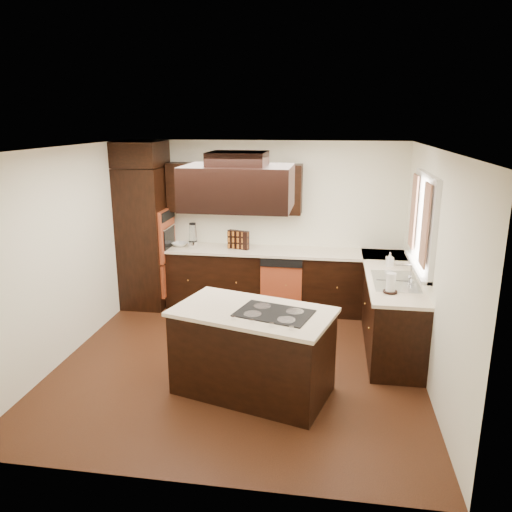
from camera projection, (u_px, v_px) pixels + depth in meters
The scene contains 30 objects.
floor at pixel (240, 362), 5.97m from camera, with size 4.20×4.20×0.02m, color #532B16.
ceiling at pixel (238, 147), 5.30m from camera, with size 4.20×4.20×0.02m, color white.
wall_back at pixel (265, 224), 7.65m from camera, with size 4.20×0.02×2.50m, color white.
wall_front at pixel (186, 340), 3.63m from camera, with size 4.20×0.02×2.50m, color white.
wall_left at pixel (65, 254), 5.95m from camera, with size 0.02×4.20×2.50m, color white.
wall_right at pixel (433, 269), 5.33m from camera, with size 0.02×4.20×2.50m, color white.
oven_column at pixel (145, 238), 7.57m from camera, with size 0.65×0.75×2.12m, color black.
wall_oven_face at pixel (167, 235), 7.50m from camera, with size 0.05×0.62×0.78m, color #B34826.
base_cabinets_back at pixel (264, 280), 7.56m from camera, with size 2.93×0.60×0.88m, color black.
base_cabinets_right at pixel (389, 308), 6.44m from camera, with size 0.60×2.40×0.88m, color black.
countertop_back at pixel (264, 251), 7.42m from camera, with size 2.93×0.63×0.04m, color #F4E4C4.
countertop_right at pixel (391, 274), 6.32m from camera, with size 0.63×2.40×0.04m, color #F4E4C4.
upper_cabinets at pixel (234, 188), 7.39m from camera, with size 2.00×0.34×0.72m, color black.
dishwasher_front at pixel (281, 290), 7.25m from camera, with size 0.60×0.05×0.72m, color #B34826.
window_frame at pixel (424, 222), 5.75m from camera, with size 0.06×1.32×1.12m, color white.
window_pane at pixel (426, 222), 5.75m from camera, with size 0.00×1.20×1.00m, color white.
curtain_left at pixel (425, 225), 5.35m from camera, with size 0.02×0.34×0.90m, color beige.
curtain_right at pixel (413, 211), 6.15m from camera, with size 0.02×0.34×0.90m, color beige.
sink_rim at pixel (395, 281), 5.98m from camera, with size 0.52×0.84×0.01m, color silver.
island at pixel (253, 353), 5.21m from camera, with size 1.55×0.85×0.88m, color black.
island_top at pixel (253, 312), 5.09m from camera, with size 1.61×0.90×0.04m, color #F4E4C4.
cooktop at pixel (274, 313), 4.99m from camera, with size 0.73×0.49×0.01m, color black.
range_hood at pixel (238, 187), 4.86m from camera, with size 1.05×0.72×0.42m, color black.
hood_duct at pixel (238, 159), 4.78m from camera, with size 0.55×0.50×0.13m, color black.
blender_base at pixel (193, 245), 7.52m from camera, with size 0.15×0.15×0.10m, color silver.
blender_pitcher at pixel (193, 233), 7.47m from camera, with size 0.13×0.13×0.26m, color silver.
spice_rack at pixel (238, 240), 7.45m from camera, with size 0.33×0.08×0.28m, color black.
mixing_bowl at pixel (180, 245), 7.61m from camera, with size 0.23×0.23×0.06m, color white.
soap_bottle at pixel (390, 259), 6.58m from camera, with size 0.08×0.09×0.19m, color white.
paper_towel at pixel (391, 283), 5.55m from camera, with size 0.11×0.11×0.23m, color white.
Camera 1 is at (1.01, -5.33, 2.80)m, focal length 35.00 mm.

